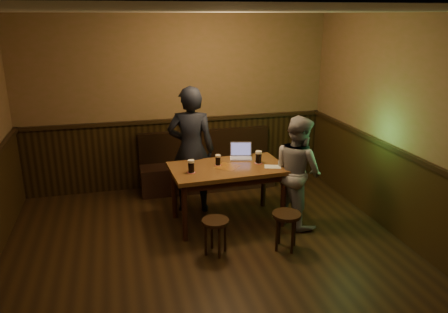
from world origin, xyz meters
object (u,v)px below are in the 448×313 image
pint_left (191,166)px  laptop (241,154)px  pub_table (228,174)px  stool_right (286,220)px  pint_right (259,157)px  person_grey (298,171)px  person_suit (191,150)px  stool_left (215,227)px  pint_mid (218,160)px  bench (207,169)px

pint_left → laptop: (0.80, 0.43, -0.03)m
pub_table → stool_right: pub_table is taller
pint_right → person_grey: size_ratio=0.12×
pub_table → laptop: 0.45m
pub_table → person_grey: size_ratio=1.03×
person_suit → laptop: bearing=176.7°
stool_left → pint_mid: (0.24, 0.88, 0.54)m
stool_right → pint_left: 1.39m
pint_mid → person_suit: (-0.29, 0.45, 0.03)m
stool_right → pub_table: bearing=119.7°
pint_mid → pint_right: (0.56, -0.06, 0.01)m
stool_left → pint_right: (0.81, 0.82, 0.55)m
pint_left → pint_right: pint_right is taller
stool_right → person_suit: bearing=122.5°
pint_mid → laptop: laptop is taller
pint_mid → pint_right: bearing=-5.6°
pint_mid → person_suit: bearing=122.4°
pub_table → person_suit: person_suit is taller
person_suit → person_grey: person_suit is taller
pint_left → pint_right: bearing=8.3°
person_grey → bench: bearing=14.0°
pub_table → person_suit: 0.70m
pint_mid → laptop: (0.39, 0.23, -0.02)m
laptop → stool_left: bearing=-106.2°
stool_left → person_suit: person_suit is taller
pint_right → person_grey: bearing=-31.2°
pint_left → laptop: bearing=28.1°
stool_left → person_grey: person_grey is taller
stool_left → laptop: 1.38m
bench → pub_table: (0.00, -1.34, 0.40)m
pint_left → pint_mid: bearing=25.9°
pint_left → pint_right: (0.96, 0.14, 0.00)m
pint_mid → pint_right: 0.56m
pint_mid → person_grey: person_grey is taller
person_grey → pint_left: bearing=68.6°
stool_right → pint_left: pint_left is taller
stool_right → pint_left: (-1.03, 0.78, 0.53)m
pint_mid → stool_right: bearing=-57.5°
bench → person_suit: 1.09m
stool_left → pub_table: bearing=65.6°
pub_table → stool_left: pub_table is taller
stool_left → pint_left: 0.89m
bench → pint_right: size_ratio=12.49×
stool_left → pint_left: bearing=103.2°
bench → stool_left: 2.16m
pint_right → laptop: size_ratio=0.49×
pub_table → pint_right: bearing=1.1°
pub_table → stool_left: 0.94m
stool_left → person_suit: 1.44m
laptop → person_grey: 0.86m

